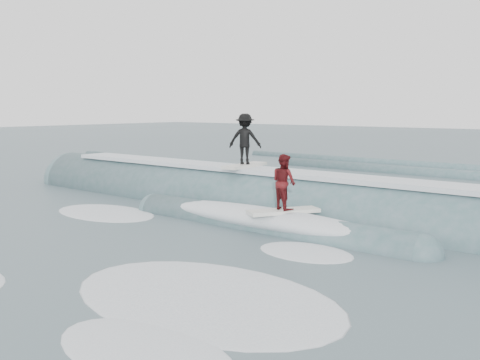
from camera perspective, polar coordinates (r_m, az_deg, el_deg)
The scene contains 6 objects.
ground at distance 14.01m, azimuth -11.68°, elevation -6.40°, with size 160.00×160.00×0.00m, color #3F555D.
breaking_wave at distance 17.63m, azimuth 2.05°, elevation -3.22°, with size 23.86×4.10×2.64m.
surfer_black at distance 17.99m, azimuth 0.53°, elevation 4.16°, with size 1.26×2.04×1.80m.
surfer_red at distance 14.51m, azimuth 4.70°, elevation -0.66°, with size 1.51×2.00×1.62m.
whitewater at distance 12.13m, azimuth -11.40°, elevation -8.63°, with size 15.68×8.20×0.10m.
far_swells at distance 29.32m, azimuth 13.05°, elevation 0.92°, with size 36.48×8.65×0.80m.
Camera 1 is at (10.55, -8.59, 3.39)m, focal length 40.00 mm.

